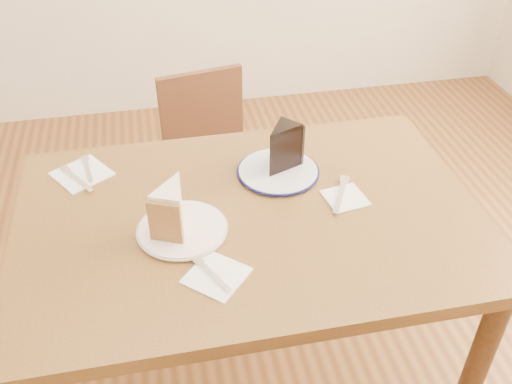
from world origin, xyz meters
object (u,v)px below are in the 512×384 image
(plate_navy, at_px, (278,171))
(carrot_cake, at_px, (174,207))
(table, at_px, (250,242))
(chocolate_cake, at_px, (280,151))
(chair_far, at_px, (214,166))
(plate_cream, at_px, (182,229))

(plate_navy, xyz_separation_m, carrot_cake, (-0.31, -0.18, 0.06))
(table, distance_m, plate_navy, 0.22)
(table, distance_m, chocolate_cake, 0.27)
(table, relative_size, plate_navy, 5.39)
(table, bearing_deg, carrot_cake, -173.81)
(chair_far, bearing_deg, chocolate_cake, 93.43)
(chocolate_cake, bearing_deg, plate_cream, 82.57)
(carrot_cake, bearing_deg, plate_navy, 54.75)
(carrot_cake, height_order, chocolate_cake, chocolate_cake)
(plate_navy, distance_m, carrot_cake, 0.36)
(table, xyz_separation_m, carrot_cake, (-0.19, -0.02, 0.17))
(plate_cream, bearing_deg, chair_far, 76.94)
(chair_far, bearing_deg, plate_navy, 92.69)
(chair_far, bearing_deg, carrot_cake, 65.17)
(chair_far, bearing_deg, plate_cream, 66.55)
(chair_far, distance_m, chocolate_cake, 0.67)
(carrot_cake, bearing_deg, table, 30.31)
(table, relative_size, plate_cream, 5.53)
(plate_cream, relative_size, carrot_cake, 1.95)
(chair_far, xyz_separation_m, chocolate_cake, (0.13, -0.52, 0.39))
(plate_navy, bearing_deg, chocolate_cake, 34.90)
(chocolate_cake, bearing_deg, plate_navy, 83.45)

